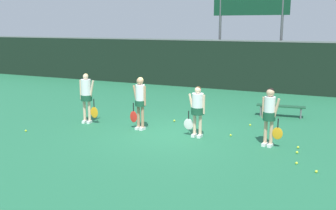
# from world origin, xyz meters

# --- Properties ---
(ground_plane) EXTENTS (140.00, 140.00, 0.00)m
(ground_plane) POSITION_xyz_m (0.00, 0.00, 0.00)
(ground_plane) COLOR #216642
(fence_windscreen) EXTENTS (60.00, 0.08, 2.70)m
(fence_windscreen) POSITION_xyz_m (0.00, 9.31, 1.36)
(fence_windscreen) COLOR black
(fence_windscreen) RESTS_ON ground_plane
(scoreboard) EXTENTS (4.09, 0.15, 5.57)m
(scoreboard) POSITION_xyz_m (0.13, 10.19, 4.37)
(scoreboard) COLOR #515156
(scoreboard) RESTS_ON ground_plane
(bench_courtside) EXTENTS (1.83, 0.57, 0.44)m
(bench_courtside) POSITION_xyz_m (2.93, 3.94, 0.38)
(bench_courtside) COLOR #19472D
(bench_courtside) RESTS_ON ground_plane
(player_0) EXTENTS (0.69, 0.40, 1.79)m
(player_0) POSITION_xyz_m (-3.23, 0.03, 1.06)
(player_0) COLOR beige
(player_0) RESTS_ON ground_plane
(player_1) EXTENTS (0.63, 0.35, 1.78)m
(player_1) POSITION_xyz_m (-1.06, 0.03, 1.07)
(player_1) COLOR tan
(player_1) RESTS_ON ground_plane
(player_2) EXTENTS (0.70, 0.40, 1.61)m
(player_2) POSITION_xyz_m (1.00, 0.01, 0.95)
(player_2) COLOR beige
(player_2) RESTS_ON ground_plane
(player_3) EXTENTS (0.64, 0.36, 1.72)m
(player_3) POSITION_xyz_m (3.22, -0.03, 1.02)
(player_3) COLOR tan
(player_3) RESTS_ON ground_plane
(tennis_ball_0) EXTENTS (0.07, 0.07, 0.07)m
(tennis_ball_0) POSITION_xyz_m (4.05, 0.11, 0.03)
(tennis_ball_0) COLOR #CCE033
(tennis_ball_0) RESTS_ON ground_plane
(tennis_ball_1) EXTENTS (0.07, 0.07, 0.07)m
(tennis_ball_1) POSITION_xyz_m (-4.37, -1.83, 0.03)
(tennis_ball_1) COLOR #CCE033
(tennis_ball_1) RESTS_ON ground_plane
(tennis_ball_2) EXTENTS (0.07, 0.07, 0.07)m
(tennis_ball_2) POSITION_xyz_m (4.08, -0.38, 0.03)
(tennis_ball_2) COLOR #CCE033
(tennis_ball_2) RESTS_ON ground_plane
(tennis_ball_3) EXTENTS (0.07, 0.07, 0.07)m
(tennis_ball_3) POSITION_xyz_m (4.18, -1.27, 0.03)
(tennis_ball_3) COLOR #CCE033
(tennis_ball_3) RESTS_ON ground_plane
(tennis_ball_4) EXTENTS (0.07, 0.07, 0.07)m
(tennis_ball_4) POSITION_xyz_m (1.95, 0.52, 0.03)
(tennis_ball_4) COLOR #CCE033
(tennis_ball_4) RESTS_ON ground_plane
(tennis_ball_5) EXTENTS (0.07, 0.07, 0.07)m
(tennis_ball_5) POSITION_xyz_m (-0.46, 1.51, 0.04)
(tennis_ball_5) COLOR #CCE033
(tennis_ball_5) RESTS_ON ground_plane
(tennis_ball_6) EXTENTS (0.07, 0.07, 0.07)m
(tennis_ball_6) POSITION_xyz_m (4.69, -1.69, 0.03)
(tennis_ball_6) COLOR #CCE033
(tennis_ball_6) RESTS_ON ground_plane
(tennis_ball_7) EXTENTS (0.07, 0.07, 0.07)m
(tennis_ball_7) POSITION_xyz_m (2.20, 2.07, 0.03)
(tennis_ball_7) COLOR #CCE033
(tennis_ball_7) RESTS_ON ground_plane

